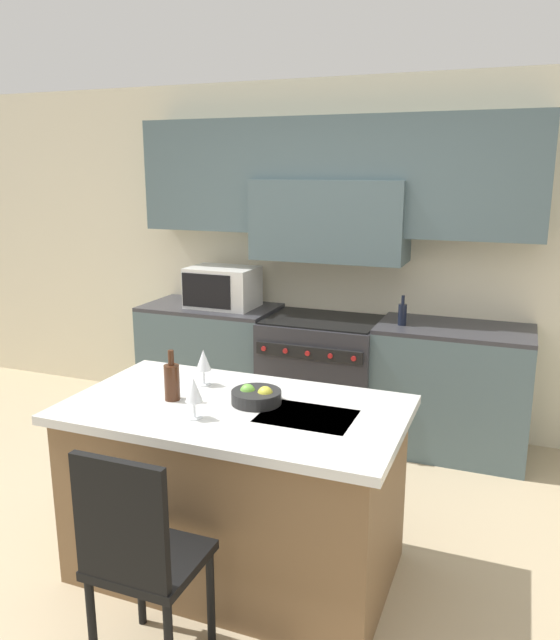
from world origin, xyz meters
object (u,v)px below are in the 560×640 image
object	(u,v)px
oil_bottle_on_counter	(402,314)
wine_bottle	(172,381)
wine_glass_far	(203,361)
microwave	(223,287)
wine_glass_near	(194,391)
island_chair	(138,552)
range_stove	(322,376)
fruit_bowl	(256,396)

from	to	relation	value
oil_bottle_on_counter	wine_bottle	bearing A→B (deg)	-114.04
wine_bottle	wine_glass_far	world-z (taller)	wine_bottle
microwave	wine_glass_near	distance (m)	2.24
island_chair	range_stove	bearing A→B (deg)	91.55
fruit_bowl	wine_glass_near	bearing A→B (deg)	-124.24
wine_bottle	wine_glass_near	world-z (taller)	wine_bottle
wine_glass_far	fruit_bowl	xyz separation A→B (m)	(0.37, -0.14, -0.10)
range_stove	wine_glass_near	world-z (taller)	wine_glass_near
wine_glass_near	wine_glass_far	xyz separation A→B (m)	(-0.18, 0.43, 0.00)
wine_glass_near	fruit_bowl	world-z (taller)	wine_glass_near
wine_bottle	fruit_bowl	xyz separation A→B (m)	(0.41, 0.11, -0.06)
wine_bottle	wine_glass_near	size ratio (longest dim) A/B	1.32
microwave	wine_glass_far	bearing A→B (deg)	-66.81
microwave	wine_glass_near	bearing A→B (deg)	-66.91
range_stove	microwave	xyz separation A→B (m)	(-0.86, 0.02, 0.64)
range_stove	wine_bottle	size ratio (longest dim) A/B	3.57
microwave	wine_bottle	xyz separation A→B (m)	(0.66, -1.89, -0.10)
wine_glass_near	oil_bottle_on_counter	distance (m)	2.07
range_stove	wine_glass_far	world-z (taller)	wine_glass_far
island_chair	wine_glass_near	size ratio (longest dim) A/B	5.16
wine_bottle	wine_glass_near	xyz separation A→B (m)	(0.22, -0.17, 0.04)
island_chair	oil_bottle_on_counter	distance (m)	2.64
wine_bottle	wine_glass_far	xyz separation A→B (m)	(0.04, 0.25, 0.04)
microwave	fruit_bowl	distance (m)	2.08
wine_glass_far	wine_glass_near	bearing A→B (deg)	-67.31
range_stove	microwave	distance (m)	1.07
range_stove	microwave	bearing A→B (deg)	178.75
oil_bottle_on_counter	wine_glass_far	bearing A→B (deg)	-116.15
wine_bottle	range_stove	bearing A→B (deg)	83.95
range_stove	wine_bottle	world-z (taller)	wine_bottle
range_stove	fruit_bowl	distance (m)	1.84
island_chair	wine_bottle	xyz separation A→B (m)	(-0.27, 0.74, 0.44)
wine_glass_near	fruit_bowl	xyz separation A→B (m)	(0.19, 0.28, -0.10)
wine_glass_near	oil_bottle_on_counter	size ratio (longest dim) A/B	0.90
island_chair	wine_glass_far	xyz separation A→B (m)	(-0.23, 0.99, 0.47)
wine_bottle	fruit_bowl	bearing A→B (deg)	14.73
microwave	island_chair	size ratio (longest dim) A/B	0.53
wine_glass_near	range_stove	bearing A→B (deg)	90.62
range_stove	wine_bottle	bearing A→B (deg)	-96.05
island_chair	oil_bottle_on_counter	xyz separation A→B (m)	(0.54, 2.55, 0.45)
microwave	oil_bottle_on_counter	size ratio (longest dim) A/B	2.48
island_chair	fruit_bowl	bearing A→B (deg)	80.42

